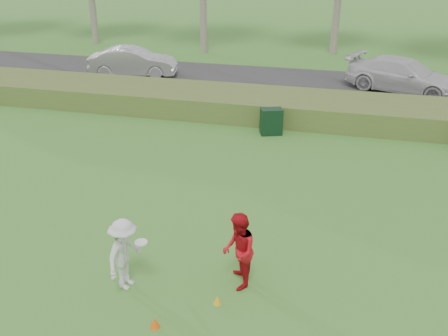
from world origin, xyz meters
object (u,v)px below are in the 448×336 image
(player_red, at_px, (239,251))
(car_right, at_px, (404,76))
(cone_yellow, at_px, (217,300))
(player_white, at_px, (125,254))
(car_mid, at_px, (133,62))
(cone_orange, at_px, (155,323))
(utility_cabinet, at_px, (271,121))

(player_red, bearing_deg, car_right, 146.87)
(player_red, relative_size, cone_yellow, 8.85)
(player_red, bearing_deg, player_white, -92.20)
(car_mid, bearing_deg, cone_orange, -166.93)
(utility_cabinet, bearing_deg, player_white, -119.45)
(player_white, xyz_separation_m, cone_yellow, (2.05, -0.09, -0.73))
(utility_cabinet, height_order, car_mid, car_mid)
(player_red, distance_m, cone_yellow, 1.09)
(cone_yellow, bearing_deg, player_red, 68.36)
(utility_cabinet, bearing_deg, car_mid, 122.44)
(car_mid, bearing_deg, player_red, -160.94)
(cone_orange, distance_m, car_mid, 18.80)
(cone_yellow, bearing_deg, car_right, 73.79)
(cone_orange, bearing_deg, player_white, 134.74)
(cone_orange, height_order, car_right, car_right)
(cone_orange, bearing_deg, cone_yellow, 43.06)
(player_white, bearing_deg, car_mid, 32.20)
(utility_cabinet, xyz_separation_m, car_right, (5.23, 6.76, 0.34))
(player_red, relative_size, car_mid, 0.39)
(cone_orange, bearing_deg, car_mid, 114.32)
(player_red, xyz_separation_m, utility_cabinet, (-0.71, 9.04, -0.37))
(cone_orange, distance_m, utility_cabinet, 10.73)
(utility_cabinet, bearing_deg, player_red, -105.45)
(player_red, height_order, car_mid, player_red)
(utility_cabinet, xyz_separation_m, car_mid, (-8.32, 6.41, 0.30))
(player_red, distance_m, car_mid, 17.90)
(cone_orange, bearing_deg, player_red, 52.05)
(player_white, bearing_deg, player_red, -65.45)
(player_red, height_order, utility_cabinet, player_red)
(player_white, bearing_deg, car_right, -13.06)
(utility_cabinet, bearing_deg, car_right, 32.32)
(cone_yellow, bearing_deg, cone_orange, -136.94)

